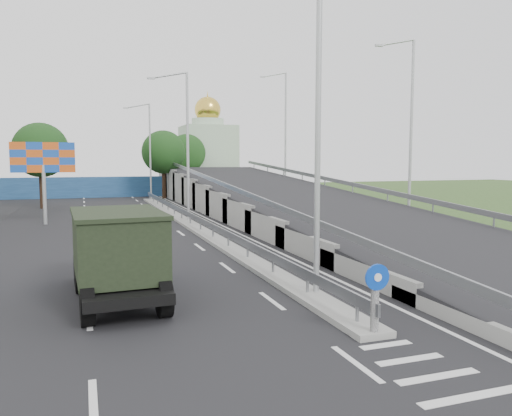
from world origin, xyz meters
name	(u,v)px	position (x,y,z in m)	size (l,w,h in m)	color
ground	(434,376)	(0.00, 0.00, 0.00)	(160.00, 160.00, 0.00)	#2D4C1E
road_surface	(152,238)	(-3.00, 20.00, 0.00)	(26.00, 90.00, 0.04)	black
median	(190,225)	(0.00, 24.00, 0.10)	(1.00, 44.00, 0.20)	gray
overpass_ramp	(296,197)	(7.50, 24.00, 1.75)	(10.00, 50.00, 3.50)	gray
median_guardrail	(190,215)	(0.00, 24.00, 0.75)	(0.09, 44.00, 0.71)	gray
sign_bollard	(375,298)	(0.00, 2.17, 1.03)	(0.64, 0.23, 1.67)	black
lamp_post_near	(313,111)	(0.11, 6.00, 5.81)	(2.74, 0.18, 10.08)	#B2B5B7
lamp_post_mid	(185,138)	(0.11, 26.00, 5.81)	(2.74, 0.18, 10.08)	#B2B5B7
lamp_post_far	(148,146)	(0.11, 46.00, 5.81)	(2.74, 0.18, 10.08)	#B2B5B7
blue_wall	(106,187)	(-4.00, 52.00, 1.20)	(30.00, 0.50, 2.40)	navy
church	(208,153)	(10.00, 60.00, 5.31)	(7.00, 7.00, 13.80)	#B2CCAD
billboard	(43,162)	(-9.00, 28.00, 4.19)	(4.00, 0.24, 5.50)	#B2B5B7
tree_left_mid	(40,150)	(-10.00, 40.00, 5.18)	(4.80, 4.80, 7.60)	black
tree_median_far	(163,152)	(2.00, 48.00, 5.18)	(4.80, 4.80, 7.60)	black
tree_ramp_far	(187,153)	(6.00, 55.00, 5.18)	(4.80, 4.80, 7.60)	black
dump_truck	(115,249)	(-5.66, 8.03, 1.56)	(2.70, 6.51, 2.83)	black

